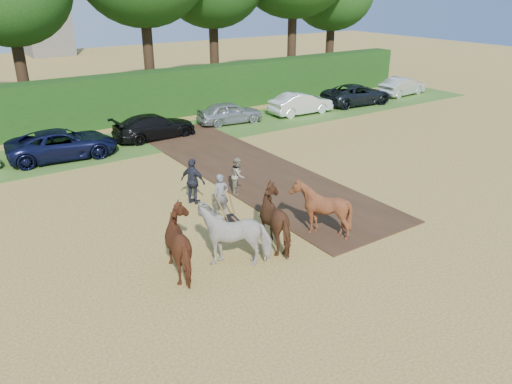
# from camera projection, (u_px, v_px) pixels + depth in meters

# --- Properties ---
(ground) EXTENTS (120.00, 120.00, 0.00)m
(ground) POSITION_uv_depth(u_px,v_px,m) (320.00, 234.00, 17.46)
(ground) COLOR gold
(ground) RESTS_ON ground
(earth_strip) EXTENTS (4.50, 17.00, 0.05)m
(earth_strip) POSITION_uv_depth(u_px,v_px,m) (247.00, 168.00, 23.57)
(earth_strip) COLOR #472D1C
(earth_strip) RESTS_ON ground
(grass_verge) EXTENTS (50.00, 5.00, 0.03)m
(grass_verge) POSITION_uv_depth(u_px,v_px,m) (157.00, 139.00, 28.14)
(grass_verge) COLOR #38601E
(grass_verge) RESTS_ON ground
(hedgerow) EXTENTS (46.00, 1.60, 3.00)m
(hedgerow) POSITION_uv_depth(u_px,v_px,m) (125.00, 99.00, 31.01)
(hedgerow) COLOR #14380F
(hedgerow) RESTS_ON ground
(spectator_near) EXTENTS (0.94, 0.95, 1.55)m
(spectator_near) POSITION_uv_depth(u_px,v_px,m) (238.00, 175.00, 20.61)
(spectator_near) COLOR #AEA589
(spectator_near) RESTS_ON ground
(spectator_far) EXTENTS (0.92, 1.18, 1.86)m
(spectator_far) POSITION_uv_depth(u_px,v_px,m) (193.00, 181.00, 19.53)
(spectator_far) COLOR #22232D
(spectator_far) RESTS_ON ground
(plough_team) EXTENTS (6.60, 4.59, 1.94)m
(plough_team) POSITION_uv_depth(u_px,v_px,m) (257.00, 224.00, 15.99)
(plough_team) COLOR #5E2E17
(plough_team) RESTS_ON ground
(parked_cars) EXTENTS (41.47, 3.66, 1.46)m
(parked_cars) POSITION_uv_depth(u_px,v_px,m) (205.00, 119.00, 29.55)
(parked_cars) COLOR silver
(parked_cars) RESTS_ON ground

